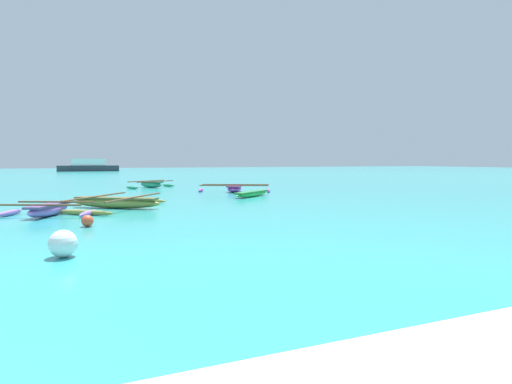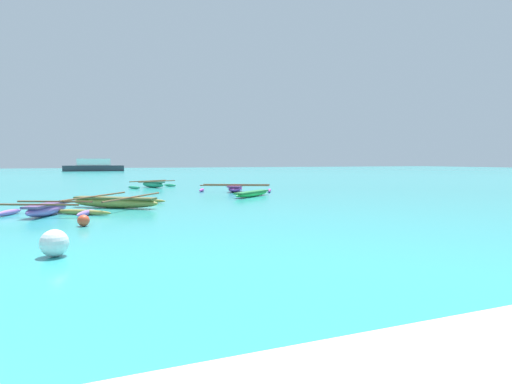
% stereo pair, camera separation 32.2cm
% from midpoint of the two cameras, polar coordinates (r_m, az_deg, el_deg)
% --- Properties ---
extents(moored_boat_0, '(2.84, 2.44, 0.29)m').
position_cam_midpoint_polar(moored_boat_0, '(21.84, -1.01, -0.22)').
color(moored_boat_0, green).
rests_on(moored_boat_0, ground_plane).
extents(moored_boat_1, '(3.33, 2.46, 0.48)m').
position_cam_midpoint_polar(moored_boat_1, '(16.01, -28.01, -2.22)').
color(moored_boat_1, '#9266BD').
rests_on(moored_boat_1, ground_plane).
extents(moored_boat_2, '(4.57, 5.13, 0.51)m').
position_cam_midpoint_polar(moored_boat_2, '(17.47, -19.85, -1.42)').
color(moored_boat_2, olive).
rests_on(moored_boat_2, ground_plane).
extents(moored_boat_3, '(3.67, 3.00, 0.51)m').
position_cam_midpoint_polar(moored_boat_3, '(30.24, -15.06, 1.05)').
color(moored_boat_3, '#2E9B71').
rests_on(moored_boat_3, ground_plane).
extents(moored_boat_4, '(4.62, 3.05, 0.47)m').
position_cam_midpoint_polar(moored_boat_4, '(25.27, -3.45, 0.54)').
color(moored_boat_4, '#B143A9').
rests_on(moored_boat_4, ground_plane).
extents(mooring_buoy_1, '(0.35, 0.35, 0.35)m').
position_cam_midpoint_polar(mooring_buoy_1, '(12.91, -23.61, -3.79)').
color(mooring_buoy_1, '#E54C2D').
rests_on(mooring_buoy_1, ground_plane).
extents(mooring_buoy_2, '(0.56, 0.56, 0.56)m').
position_cam_midpoint_polar(mooring_buoy_2, '(9.05, -26.79, -6.60)').
color(mooring_buoy_2, white).
rests_on(mooring_buoy_2, ground_plane).
extents(distant_ferry, '(11.08, 2.44, 2.44)m').
position_cam_midpoint_polar(distant_ferry, '(84.24, -22.89, 3.43)').
color(distant_ferry, '#2D333D').
rests_on(distant_ferry, ground_plane).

